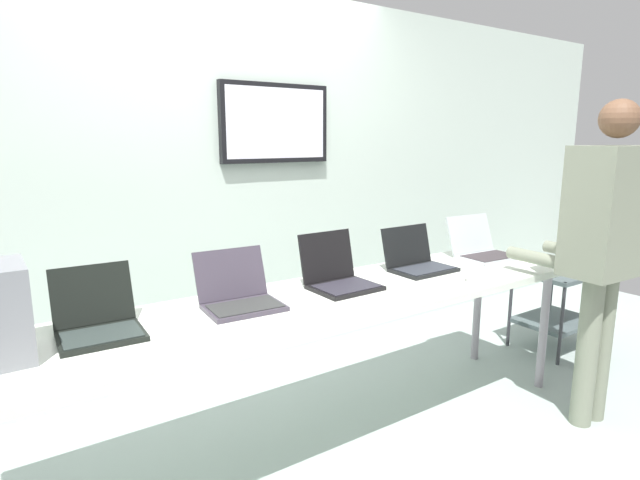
{
  "coord_description": "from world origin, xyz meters",
  "views": [
    {
      "loc": [
        -1.32,
        -1.93,
        1.52
      ],
      "look_at": [
        0.07,
        0.11,
        1.03
      ],
      "focal_mm": 28.67,
      "sensor_mm": 36.0,
      "label": 1
    }
  ],
  "objects": [
    {
      "name": "ground",
      "position": [
        0.0,
        0.0,
        -0.02
      ],
      "size": [
        8.0,
        8.0,
        0.04
      ],
      "primitive_type": "cube",
      "color": "#99A7A2"
    },
    {
      "name": "back_wall",
      "position": [
        0.01,
        1.13,
        1.24
      ],
      "size": [
        8.0,
        0.11,
        2.47
      ],
      "color": "silver",
      "rests_on": "ground"
    },
    {
      "name": "workbench",
      "position": [
        0.0,
        0.0,
        0.73
      ],
      "size": [
        3.16,
        0.7,
        0.78
      ],
      "color": "silver",
      "rests_on": "ground"
    },
    {
      "name": "laptop_station_0",
      "position": [
        -0.98,
        0.1,
        0.84
      ],
      "size": [
        0.32,
        0.34,
        0.25
      ],
      "color": "black",
      "rests_on": "workbench"
    },
    {
      "name": "laptop_station_1",
      "position": [
        -0.39,
        0.09,
        0.84
      ],
      "size": [
        0.35,
        0.34,
        0.24
      ],
      "color": "#3C3541",
      "rests_on": "workbench"
    },
    {
      "name": "laptop_station_2",
      "position": [
        0.16,
        0.09,
        0.84
      ],
      "size": [
        0.33,
        0.32,
        0.27
      ],
      "color": "black",
      "rests_on": "workbench"
    },
    {
      "name": "laptop_station_3",
      "position": [
        0.74,
        0.11,
        0.84
      ],
      "size": [
        0.36,
        0.29,
        0.24
      ],
      "color": "black",
      "rests_on": "workbench"
    },
    {
      "name": "laptop_station_4",
      "position": [
        1.31,
        0.12,
        0.84
      ],
      "size": [
        0.38,
        0.36,
        0.25
      ],
      "color": "#ADB5B9",
      "rests_on": "workbench"
    },
    {
      "name": "person",
      "position": [
        1.34,
        -0.62,
        1.04
      ],
      "size": [
        0.45,
        0.6,
        1.72
      ],
      "color": "gray",
      "rests_on": "ground"
    },
    {
      "name": "coffee_mug",
      "position": [
        0.8,
        -0.25,
        0.83
      ],
      "size": [
        0.08,
        0.08,
        0.1
      ],
      "color": "white",
      "rests_on": "workbench"
    },
    {
      "name": "paper_sheet",
      "position": [
        1.57,
        -0.17,
        0.78
      ],
      "size": [
        0.28,
        0.34,
        0.0
      ],
      "color": "white",
      "rests_on": "workbench"
    },
    {
      "name": "storage_cart",
      "position": [
        2.13,
        0.06,
        0.39
      ],
      "size": [
        0.56,
        0.44,
        0.59
      ],
      "color": "#455254",
      "rests_on": "ground"
    }
  ]
}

